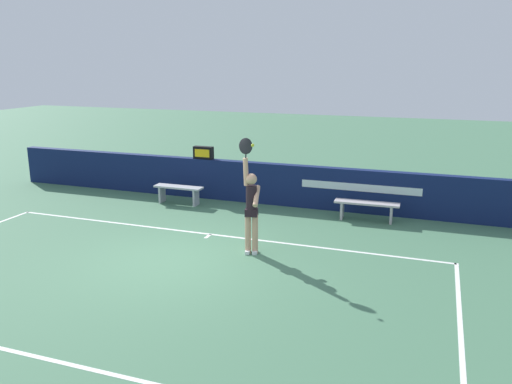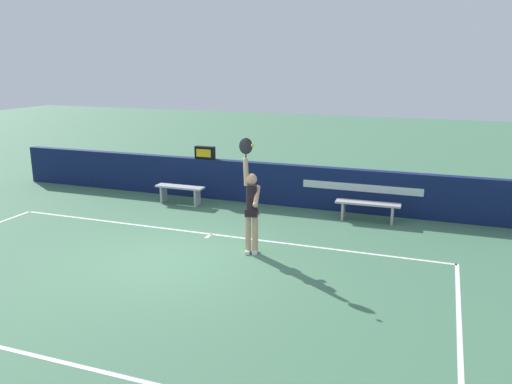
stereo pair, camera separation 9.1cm
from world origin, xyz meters
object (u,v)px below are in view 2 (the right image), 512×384
(speed_display, at_px, (205,153))
(courtside_bench_far, at_px, (180,190))
(tennis_player, at_px, (251,206))
(courtside_bench_near, at_px, (368,207))
(tennis_ball, at_px, (253,145))

(speed_display, distance_m, courtside_bench_far, 1.39)
(tennis_player, distance_m, courtside_bench_far, 4.52)
(courtside_bench_near, xyz_separation_m, courtside_bench_far, (-5.34, -0.18, 0.01))
(tennis_ball, distance_m, courtside_bench_far, 5.17)
(tennis_player, distance_m, tennis_ball, 1.39)
(speed_display, relative_size, tennis_ball, 9.03)
(speed_display, relative_size, courtside_bench_far, 0.42)
(tennis_ball, distance_m, courtside_bench_near, 4.41)
(tennis_ball, xyz_separation_m, courtside_bench_near, (1.87, 3.45, -2.01))
(tennis_ball, height_order, courtside_bench_near, tennis_ball)
(courtside_bench_near, relative_size, courtside_bench_far, 1.15)
(tennis_ball, height_order, courtside_bench_far, tennis_ball)
(speed_display, height_order, courtside_bench_far, speed_display)
(speed_display, distance_m, courtside_bench_near, 5.10)
(speed_display, bearing_deg, tennis_player, -52.91)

